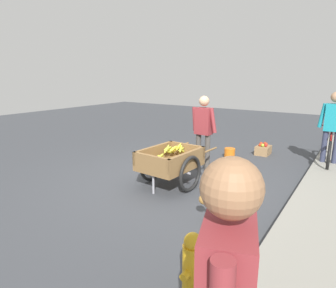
% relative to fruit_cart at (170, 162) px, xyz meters
% --- Properties ---
extents(ground_plane, '(24.00, 24.00, 0.00)m').
position_rel_fruit_cart_xyz_m(ground_plane, '(-0.15, -0.18, -0.44)').
color(ground_plane, '#3D3F44').
extents(fruit_cart, '(1.69, 0.98, 0.73)m').
position_rel_fruit_cart_xyz_m(fruit_cart, '(0.00, 0.00, 0.00)').
color(fruit_cart, olive).
rests_on(fruit_cart, ground).
extents(vendor_person, '(0.22, 0.58, 1.57)m').
position_rel_fruit_cart_xyz_m(vendor_person, '(-1.13, 0.07, 0.50)').
color(vendor_person, '#4C4742').
rests_on(vendor_person, ground).
extents(bicycle, '(1.66, 0.46, 0.85)m').
position_rel_fruit_cart_xyz_m(bicycle, '(-2.95, 2.27, -0.09)').
color(bicycle, black).
rests_on(bicycle, ground).
extents(cyclist_person, '(0.22, 0.59, 1.64)m').
position_rel_fruit_cart_xyz_m(cyclist_person, '(-2.80, 2.28, 0.55)').
color(cyclist_person, '#333851').
rests_on(cyclist_person, ground).
extents(dog, '(0.40, 0.60, 0.40)m').
position_rel_fruit_cart_xyz_m(dog, '(0.76, 1.33, -0.17)').
color(dog, '#AD7A38').
rests_on(dog, ground).
extents(fire_hydrant, '(0.25, 0.25, 0.67)m').
position_rel_fruit_cart_xyz_m(fire_hydrant, '(2.23, 1.71, -0.10)').
color(fire_hydrant, gold).
rests_on(fire_hydrant, ground).
extents(plastic_bucket, '(0.26, 0.26, 0.25)m').
position_rel_fruit_cart_xyz_m(plastic_bucket, '(-2.29, 0.22, -0.31)').
color(plastic_bucket, orange).
rests_on(plastic_bucket, ground).
extents(apple_crate, '(0.44, 0.32, 0.31)m').
position_rel_fruit_cart_xyz_m(apple_crate, '(-3.09, 0.79, -0.31)').
color(apple_crate, '#99754C').
rests_on(apple_crate, ground).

